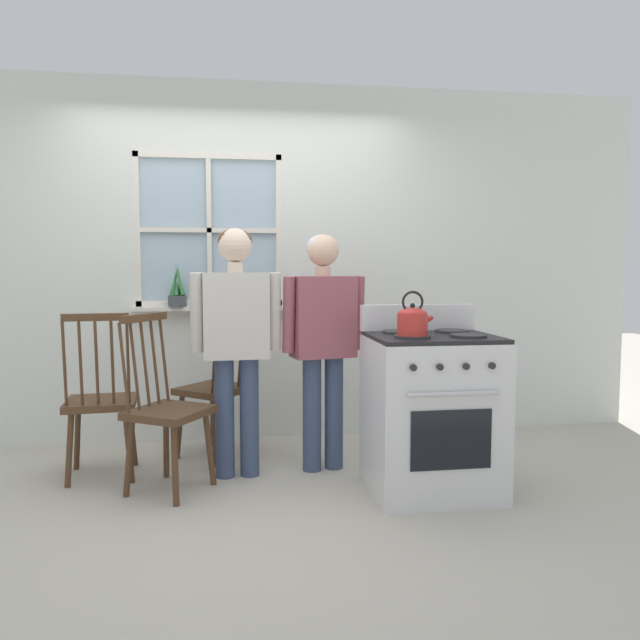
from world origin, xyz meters
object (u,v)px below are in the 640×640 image
(chair_center_cluster, at_px, (166,412))
(handbag, at_px, (242,334))
(stove, at_px, (431,412))
(potted_plant, at_px, (177,292))
(chair_by_window, at_px, (216,390))
(chair_near_wall, at_px, (101,403))
(person_teen_center, at_px, (323,328))
(person_elderly_left, at_px, (236,327))
(kettle, at_px, (413,320))

(chair_center_cluster, bearing_deg, handbag, -11.73)
(stove, height_order, potted_plant, potted_plant)
(handbag, bearing_deg, stove, -33.74)
(chair_by_window, bearing_deg, stove, 95.24)
(chair_near_wall, distance_m, person_teen_center, 1.47)
(person_elderly_left, relative_size, potted_plant, 4.76)
(chair_by_window, relative_size, person_teen_center, 0.68)
(person_elderly_left, distance_m, stove, 1.29)
(chair_by_window, height_order, chair_center_cluster, same)
(chair_by_window, xyz_separation_m, person_elderly_left, (0.14, -0.43, 0.48))
(kettle, bearing_deg, person_elderly_left, 149.40)
(person_elderly_left, relative_size, stove, 1.43)
(person_teen_center, bearing_deg, chair_center_cluster, -177.42)
(chair_by_window, height_order, person_elderly_left, person_elderly_left)
(chair_by_window, xyz_separation_m, chair_near_wall, (-0.70, -0.33, 0.00))
(chair_center_cluster, distance_m, person_teen_center, 1.10)
(person_teen_center, height_order, handbag, person_teen_center)
(stove, bearing_deg, potted_plant, 140.27)
(stove, relative_size, handbag, 3.53)
(chair_near_wall, relative_size, potted_plant, 3.20)
(stove, bearing_deg, chair_near_wall, 164.55)
(kettle, bearing_deg, chair_center_cluster, 164.71)
(chair_center_cluster, bearing_deg, stove, -66.82)
(potted_plant, relative_size, handbag, 1.06)
(person_elderly_left, bearing_deg, chair_center_cluster, -157.18)
(chair_center_cluster, height_order, person_elderly_left, person_elderly_left)
(chair_near_wall, distance_m, kettle, 2.00)
(chair_near_wall, height_order, stove, stove)
(stove, distance_m, handbag, 1.35)
(potted_plant, bearing_deg, chair_by_window, -55.47)
(chair_center_cluster, bearing_deg, potted_plant, 32.32)
(chair_by_window, relative_size, stove, 0.96)
(potted_plant, height_order, handbag, potted_plant)
(stove, distance_m, kettle, 0.59)
(chair_by_window, distance_m, person_teen_center, 0.91)
(person_teen_center, height_order, potted_plant, person_teen_center)
(chair_near_wall, xyz_separation_m, person_elderly_left, (0.84, -0.11, 0.48))
(person_elderly_left, height_order, person_teen_center, person_elderly_left)
(chair_by_window, height_order, chair_near_wall, same)
(person_teen_center, xyz_separation_m, handbag, (-0.51, 0.23, -0.05))
(chair_near_wall, xyz_separation_m, handbag, (0.88, 0.18, 0.40))
(person_elderly_left, xyz_separation_m, handbag, (0.04, 0.28, -0.08))
(person_elderly_left, bearing_deg, potted_plant, 114.29)
(chair_by_window, distance_m, potted_plant, 0.82)
(chair_near_wall, height_order, kettle, kettle)
(person_elderly_left, distance_m, kettle, 1.12)
(chair_by_window, xyz_separation_m, chair_center_cluster, (-0.28, -0.62, 0.00))
(chair_center_cluster, height_order, potted_plant, potted_plant)
(potted_plant, distance_m, handbag, 0.77)
(person_elderly_left, xyz_separation_m, potted_plant, (-0.42, 0.84, 0.18))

